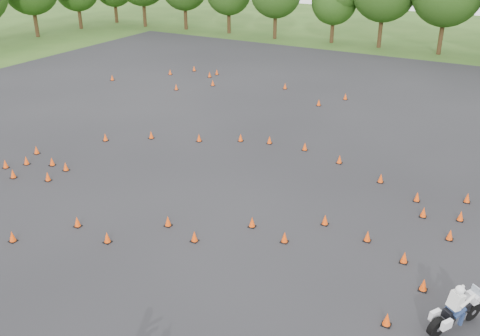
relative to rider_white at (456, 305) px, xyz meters
name	(u,v)px	position (x,y,z in m)	size (l,w,h in m)	color
ground	(195,227)	(-10.71, 1.24, -0.89)	(140.00, 140.00, 0.00)	#2D5119
asphalt_pad	(259,175)	(-10.71, 7.24, -0.88)	(62.00, 62.00, 0.00)	black
treeline	(420,12)	(-9.27, 36.35, 3.82)	(87.04, 32.38, 10.61)	#203F12
traffic_cones	(254,174)	(-10.78, 6.82, -0.66)	(36.25, 33.09, 0.45)	#FF4B0A
rider_white	(456,305)	(0.00, 0.00, 0.00)	(2.29, 0.70, 1.77)	silver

